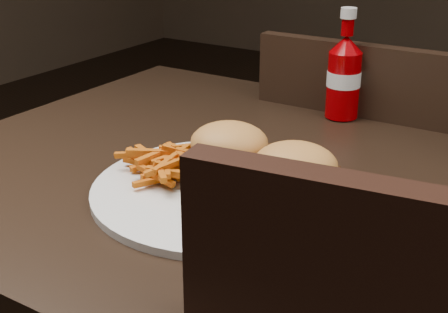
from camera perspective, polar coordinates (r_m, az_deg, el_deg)
The scene contains 7 objects.
dining_table at distance 0.86m, azimuth 9.42°, elevation -4.03°, with size 1.20×0.80×0.04m, color black.
chair_far at distance 1.44m, azimuth 13.91°, elevation -6.32°, with size 0.42×0.42×0.04m, color black.
plate at distance 0.82m, azimuth -0.37°, elevation -3.11°, with size 0.34×0.34×0.01m, color white.
sandwich_half_a at distance 0.82m, azimuth 0.46°, elevation -2.19°, with size 0.09×0.08×0.02m, color beige.
sandwich_half_b at distance 0.76m, azimuth 6.36°, elevation -4.46°, with size 0.09×0.08×0.02m, color beige.
fries_pile at distance 0.86m, azimuth -4.08°, elevation -0.16°, with size 0.11×0.11×0.05m, color #D44509, non-canonical shape.
ketchup_bottle at distance 1.11m, azimuth 10.85°, elevation 6.45°, with size 0.06×0.06×0.12m, color #8D0004.
Camera 1 is at (0.29, -0.72, 1.11)m, focal length 50.00 mm.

